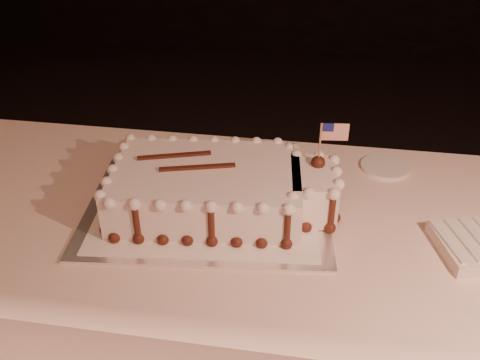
% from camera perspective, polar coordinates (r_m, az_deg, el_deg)
% --- Properties ---
extents(room_shell, '(6.10, 8.10, 2.90)m').
position_cam_1_polar(room_shell, '(0.45, 9.81, 17.69)').
color(room_shell, black).
rests_on(room_shell, ground).
extents(banquet_table, '(2.40, 0.80, 0.75)m').
position_cam_1_polar(banquet_table, '(1.53, 6.61, -15.80)').
color(banquet_table, '#FFD6C5').
rests_on(banquet_table, ground).
extents(cake_board, '(0.63, 0.50, 0.01)m').
position_cam_1_polar(cake_board, '(1.31, -3.45, -2.97)').
color(cake_board, white).
rests_on(cake_board, banquet_table).
extents(doily, '(0.56, 0.45, 0.00)m').
position_cam_1_polar(doily, '(1.31, -3.46, -2.79)').
color(doily, white).
rests_on(doily, cake_board).
extents(sheet_cake, '(0.56, 0.36, 0.22)m').
position_cam_1_polar(sheet_cake, '(1.28, -2.14, -0.86)').
color(sheet_cake, white).
rests_on(sheet_cake, doily).
extents(side_plate, '(0.13, 0.13, 0.01)m').
position_cam_1_polar(side_plate, '(1.53, 15.22, 1.36)').
color(side_plate, white).
rests_on(side_plate, banquet_table).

